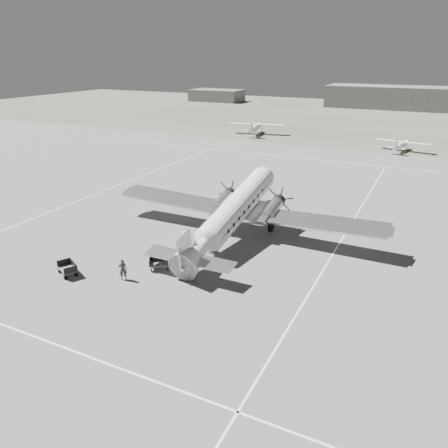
{
  "coord_description": "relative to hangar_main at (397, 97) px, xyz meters",
  "views": [
    {
      "loc": [
        18.53,
        -28.78,
        16.02
      ],
      "look_at": [
        2.98,
        2.86,
        2.2
      ],
      "focal_mm": 35.0,
      "sensor_mm": 36.0,
      "label": 1
    }
  ],
  "objects": [
    {
      "name": "dc3_airliner",
      "position": [
        -2.02,
        -115.14,
        -0.72
      ],
      "size": [
        27.08,
        18.82,
        5.15
      ],
      "primitive_type": null,
      "rotation": [
        0.0,
        0.0,
        0.0
      ],
      "color": "silver",
      "rests_on": "ground"
    },
    {
      "name": "taxi_line_right",
      "position": [
        7.0,
        -120.0,
        -3.29
      ],
      "size": [
        0.15,
        80.0,
        0.01
      ],
      "primitive_type": "cube",
      "color": "white",
      "rests_on": "ground"
    },
    {
      "name": "baggage_cart_far",
      "position": [
        -10.61,
        -127.1,
        -2.8
      ],
      "size": [
        2.16,
        1.93,
        1.0
      ],
      "primitive_type": null,
      "rotation": [
        0.0,
        0.0,
        -0.47
      ],
      "color": "#5E5E5E",
      "rests_on": "ground"
    },
    {
      "name": "ground",
      "position": [
        -5.0,
        -120.0,
        -3.3
      ],
      "size": [
        260.0,
        260.0,
        0.0
      ],
      "primitive_type": "plane",
      "color": "slate",
      "rests_on": "ground"
    },
    {
      "name": "taxi_line_near",
      "position": [
        -5.0,
        -134.0,
        -3.29
      ],
      "size": [
        60.0,
        0.15,
        0.01
      ],
      "primitive_type": "cube",
      "color": "white",
      "rests_on": "ground"
    },
    {
      "name": "grass_infield",
      "position": [
        -5.0,
        -25.0,
        -3.3
      ],
      "size": [
        260.0,
        90.0,
        0.01
      ],
      "primitive_type": "cube",
      "color": "#656255",
      "rests_on": "ground"
    },
    {
      "name": "shed_secondary",
      "position": [
        -60.0,
        -5.0,
        -1.3
      ],
      "size": [
        18.0,
        10.0,
        4.0
      ],
      "primitive_type": "cube",
      "color": "#5E5E5E",
      "rests_on": "ground"
    },
    {
      "name": "passenger",
      "position": [
        -4.66,
        -119.47,
        -2.34
      ],
      "size": [
        0.92,
        1.1,
        1.92
      ],
      "primitive_type": "imported",
      "rotation": [
        0.0,
        0.0,
        1.18
      ],
      "color": "silver",
      "rests_on": "ground"
    },
    {
      "name": "light_plane_left",
      "position": [
        -21.47,
        -62.37,
        -2.09
      ],
      "size": [
        13.34,
        11.63,
        2.42
      ],
      "primitive_type": null,
      "rotation": [
        0.0,
        0.0,
        0.2
      ],
      "color": "white",
      "rests_on": "ground"
    },
    {
      "name": "baggage_cart_near",
      "position": [
        -4.73,
        -123.2,
        -2.83
      ],
      "size": [
        2.04,
        1.88,
        0.94
      ],
      "primitive_type": null,
      "rotation": [
        0.0,
        0.0,
        0.55
      ],
      "color": "#5E5E5E",
      "rests_on": "ground"
    },
    {
      "name": "taxi_line_horizon",
      "position": [
        -5.0,
        -80.0,
        -3.29
      ],
      "size": [
        90.0,
        0.15,
        0.01
      ],
      "primitive_type": "cube",
      "color": "white",
      "rests_on": "ground"
    },
    {
      "name": "hangar_main",
      "position": [
        0.0,
        0.0,
        0.0
      ],
      "size": [
        42.0,
        14.0,
        6.6
      ],
      "color": "slate",
      "rests_on": "ground"
    },
    {
      "name": "ground_crew",
      "position": [
        -6.27,
        -125.81,
        -2.46
      ],
      "size": [
        0.74,
        0.69,
        1.69
      ],
      "primitive_type": "imported",
      "rotation": [
        0.0,
        0.0,
        3.76
      ],
      "color": "#303030",
      "rests_on": "ground"
    },
    {
      "name": "light_plane_right",
      "position": [
        7.92,
        -67.1,
        -2.35
      ],
      "size": [
        10.4,
        9.03,
        1.9
      ],
      "primitive_type": null,
      "rotation": [
        0.0,
        0.0,
        -0.19
      ],
      "color": "white",
      "rests_on": "ground"
    },
    {
      "name": "ramp_agent",
      "position": [
        -5.09,
        -122.17,
        -2.54
      ],
      "size": [
        0.73,
        0.85,
        1.52
      ],
      "primitive_type": "imported",
      "rotation": [
        0.0,
        0.0,
        1.8
      ],
      "color": "#A9A8A6",
      "rests_on": "ground"
    },
    {
      "name": "taxi_line_left",
      "position": [
        -23.0,
        -110.0,
        -3.29
      ],
      "size": [
        0.15,
        60.0,
        0.01
      ],
      "primitive_type": "cube",
      "color": "white",
      "rests_on": "ground"
    }
  ]
}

